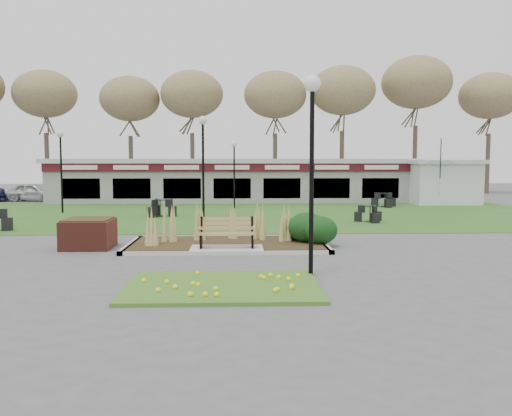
{
  "coord_description": "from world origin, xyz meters",
  "views": [
    {
      "loc": [
        0.32,
        -16.2,
        2.77
      ],
      "look_at": [
        0.96,
        2.0,
        1.18
      ],
      "focal_mm": 38.0,
      "sensor_mm": 36.0,
      "label": 1
    }
  ],
  "objects_px": {
    "car_silver": "(34,192)",
    "food_pavilion": "(232,180)",
    "lamp_post_mid_right": "(234,160)",
    "patio_umbrella": "(440,178)",
    "car_black": "(115,189)",
    "brick_planter": "(89,233)",
    "lamp_post_far_left": "(61,153)",
    "lamp_post_mid_left": "(203,144)",
    "service_hut": "(443,181)",
    "bistro_set_d": "(385,202)",
    "bistro_set_b": "(160,211)",
    "bistro_set_c": "(370,216)",
    "park_bench": "(227,232)",
    "lamp_post_near_right": "(312,131)"
  },
  "relations": [
    {
      "from": "car_silver",
      "to": "park_bench",
      "type": "bearing_deg",
      "value": -142.69
    },
    {
      "from": "patio_umbrella",
      "to": "car_black",
      "type": "height_order",
      "value": "patio_umbrella"
    },
    {
      "from": "service_hut",
      "to": "bistro_set_d",
      "type": "relative_size",
      "value": 2.84
    },
    {
      "from": "service_hut",
      "to": "car_silver",
      "type": "xyz_separation_m",
      "value": [
        -27.15,
        3.38,
        -0.82
      ]
    },
    {
      "from": "bistro_set_c",
      "to": "patio_umbrella",
      "type": "distance_m",
      "value": 7.63
    },
    {
      "from": "bistro_set_b",
      "to": "bistro_set_c",
      "type": "height_order",
      "value": "bistro_set_b"
    },
    {
      "from": "bistro_set_b",
      "to": "bistro_set_d",
      "type": "xyz_separation_m",
      "value": [
        12.64,
        5.11,
        -0.0
      ]
    },
    {
      "from": "lamp_post_mid_left",
      "to": "car_black",
      "type": "xyz_separation_m",
      "value": [
        -6.72,
        11.51,
        -2.72
      ]
    },
    {
      "from": "brick_planter",
      "to": "bistro_set_c",
      "type": "height_order",
      "value": "brick_planter"
    },
    {
      "from": "lamp_post_far_left",
      "to": "patio_umbrella",
      "type": "bearing_deg",
      "value": 1.61
    },
    {
      "from": "park_bench",
      "to": "service_hut",
      "type": "height_order",
      "value": "service_hut"
    },
    {
      "from": "lamp_post_far_left",
      "to": "car_silver",
      "type": "xyz_separation_m",
      "value": [
        -4.7,
        8.68,
        -2.54
      ]
    },
    {
      "from": "lamp_post_near_right",
      "to": "car_black",
      "type": "xyz_separation_m",
      "value": [
        -10.08,
        24.46,
        -2.65
      ]
    },
    {
      "from": "car_silver",
      "to": "patio_umbrella",
      "type": "bearing_deg",
      "value": -103.39
    },
    {
      "from": "brick_planter",
      "to": "lamp_post_far_left",
      "type": "height_order",
      "value": "lamp_post_far_left"
    },
    {
      "from": "lamp_post_far_left",
      "to": "bistro_set_b",
      "type": "height_order",
      "value": "lamp_post_far_left"
    },
    {
      "from": "food_pavilion",
      "to": "car_black",
      "type": "xyz_separation_m",
      "value": [
        -8.0,
        1.04,
        -0.65
      ]
    },
    {
      "from": "lamp_post_near_right",
      "to": "patio_umbrella",
      "type": "xyz_separation_m",
      "value": [
        9.43,
        16.74,
        -1.64
      ]
    },
    {
      "from": "food_pavilion",
      "to": "lamp_post_far_left",
      "type": "relative_size",
      "value": 5.65
    },
    {
      "from": "food_pavilion",
      "to": "car_silver",
      "type": "distance_m",
      "value": 13.75
    },
    {
      "from": "car_black",
      "to": "bistro_set_d",
      "type": "bearing_deg",
      "value": -94.37
    },
    {
      "from": "brick_planter",
      "to": "car_silver",
      "type": "bearing_deg",
      "value": 114.41
    },
    {
      "from": "food_pavilion",
      "to": "lamp_post_near_right",
      "type": "bearing_deg",
      "value": -84.92
    },
    {
      "from": "lamp_post_mid_left",
      "to": "lamp_post_far_left",
      "type": "height_order",
      "value": "lamp_post_mid_left"
    },
    {
      "from": "bistro_set_d",
      "to": "park_bench",
      "type": "bearing_deg",
      "value": -120.54
    },
    {
      "from": "brick_planter",
      "to": "food_pavilion",
      "type": "bearing_deg",
      "value": 76.94
    },
    {
      "from": "lamp_post_mid_right",
      "to": "car_black",
      "type": "distance_m",
      "value": 10.16
    },
    {
      "from": "service_hut",
      "to": "car_black",
      "type": "bearing_deg",
      "value": 172.06
    },
    {
      "from": "car_black",
      "to": "food_pavilion",
      "type": "bearing_deg",
      "value": -84.74
    },
    {
      "from": "park_bench",
      "to": "bistro_set_d",
      "type": "relative_size",
      "value": 1.1
    },
    {
      "from": "lamp_post_mid_right",
      "to": "food_pavilion",
      "type": "bearing_deg",
      "value": 91.88
    },
    {
      "from": "car_black",
      "to": "service_hut",
      "type": "bearing_deg",
      "value": -85.3
    },
    {
      "from": "patio_umbrella",
      "to": "park_bench",
      "type": "bearing_deg",
      "value": -131.46
    },
    {
      "from": "park_bench",
      "to": "brick_planter",
      "type": "distance_m",
      "value": 4.47
    },
    {
      "from": "car_silver",
      "to": "food_pavilion",
      "type": "bearing_deg",
      "value": -91.46
    },
    {
      "from": "lamp_post_mid_left",
      "to": "lamp_post_mid_right",
      "type": "bearing_deg",
      "value": 76.1
    },
    {
      "from": "lamp_post_far_left",
      "to": "car_black",
      "type": "relative_size",
      "value": 0.87
    },
    {
      "from": "brick_planter",
      "to": "car_silver",
      "type": "height_order",
      "value": "car_silver"
    },
    {
      "from": "lamp_post_far_left",
      "to": "car_black",
      "type": "distance_m",
      "value": 8.68
    },
    {
      "from": "lamp_post_mid_left",
      "to": "lamp_post_far_left",
      "type": "relative_size",
      "value": 1.12
    },
    {
      "from": "patio_umbrella",
      "to": "car_black",
      "type": "distance_m",
      "value": 21.01
    },
    {
      "from": "lamp_post_mid_right",
      "to": "lamp_post_far_left",
      "type": "height_order",
      "value": "lamp_post_far_left"
    },
    {
      "from": "lamp_post_near_right",
      "to": "patio_umbrella",
      "type": "distance_m",
      "value": 19.28
    },
    {
      "from": "bistro_set_b",
      "to": "service_hut",
      "type": "bearing_deg",
      "value": 23.41
    },
    {
      "from": "bistro_set_c",
      "to": "bistro_set_d",
      "type": "bearing_deg",
      "value": 70.15
    },
    {
      "from": "lamp_post_mid_right",
      "to": "lamp_post_far_left",
      "type": "distance_m",
      "value": 9.46
    },
    {
      "from": "bistro_set_d",
      "to": "patio_umbrella",
      "type": "bearing_deg",
      "value": -46.27
    },
    {
      "from": "lamp_post_far_left",
      "to": "lamp_post_mid_left",
      "type": "bearing_deg",
      "value": -22.76
    },
    {
      "from": "bistro_set_c",
      "to": "bistro_set_d",
      "type": "relative_size",
      "value": 0.86
    },
    {
      "from": "service_hut",
      "to": "patio_umbrella",
      "type": "relative_size",
      "value": 1.53
    }
  ]
}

